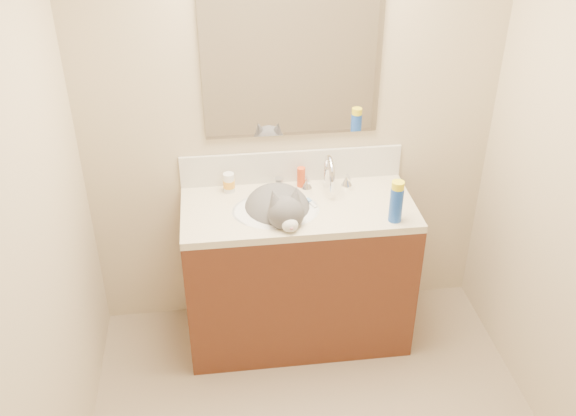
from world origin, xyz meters
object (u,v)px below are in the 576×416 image
object	(u,v)px
basin	(276,222)
silver_jar	(279,183)
amber_bottle	(301,177)
vanity_cabinet	(298,275)
cat	(279,211)
spray_can	(396,205)
pill_bottle	(229,183)
faucet	(329,176)

from	to	relation	value
basin	silver_jar	world-z (taller)	silver_jar
silver_jar	amber_bottle	world-z (taller)	amber_bottle
vanity_cabinet	silver_jar	xyz separation A→B (m)	(-0.08, 0.20, 0.48)
silver_jar	amber_bottle	xyz separation A→B (m)	(0.12, -0.00, 0.03)
basin	silver_jar	size ratio (longest dim) A/B	8.13
vanity_cabinet	amber_bottle	distance (m)	0.54
basin	cat	distance (m)	0.06
cat	spray_can	size ratio (longest dim) A/B	2.80
cat	silver_jar	xyz separation A→B (m)	(0.02, 0.23, 0.04)
cat	amber_bottle	size ratio (longest dim) A/B	4.56
cat	basin	bearing A→B (deg)	-169.67
pill_bottle	spray_can	world-z (taller)	spray_can
silver_jar	pill_bottle	bearing A→B (deg)	-177.97
faucet	amber_bottle	xyz separation A→B (m)	(-0.14, 0.06, -0.03)
silver_jar	spray_can	bearing A→B (deg)	-37.00
pill_bottle	basin	bearing A→B (deg)	-44.63
vanity_cabinet	basin	xyz separation A→B (m)	(-0.12, -0.03, 0.38)
cat	amber_bottle	world-z (taller)	cat
vanity_cabinet	silver_jar	world-z (taller)	silver_jar
faucet	cat	xyz separation A→B (m)	(-0.28, -0.16, -0.10)
pill_bottle	silver_jar	xyz separation A→B (m)	(0.27, 0.01, -0.03)
basin	vanity_cabinet	bearing A→B (deg)	14.04
silver_jar	amber_bottle	size ratio (longest dim) A/B	0.50
basin	amber_bottle	xyz separation A→B (m)	(0.16, 0.23, 0.12)
faucet	cat	bearing A→B (deg)	-150.21
vanity_cabinet	pill_bottle	xyz separation A→B (m)	(-0.34, 0.19, 0.50)
faucet	silver_jar	distance (m)	0.27
silver_jar	faucet	bearing A→B (deg)	-14.00
silver_jar	cat	bearing A→B (deg)	-95.94
basin	cat	size ratio (longest dim) A/B	0.90
faucet	pill_bottle	distance (m)	0.53
amber_bottle	faucet	bearing A→B (deg)	-24.60
cat	pill_bottle	bearing A→B (deg)	130.73
basin	faucet	bearing A→B (deg)	29.12
faucet	silver_jar	world-z (taller)	faucet
cat	amber_bottle	bearing A→B (deg)	49.52
amber_bottle	silver_jar	bearing A→B (deg)	179.35
cat	pill_bottle	distance (m)	0.33
faucet	amber_bottle	world-z (taller)	faucet
spray_can	cat	bearing A→B (deg)	162.49
faucet	pill_bottle	world-z (taller)	faucet
faucet	spray_can	world-z (taller)	faucet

